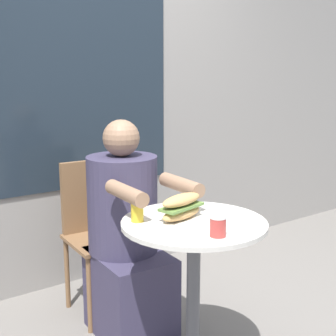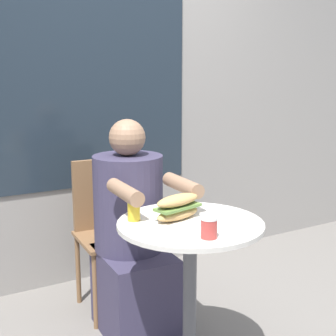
{
  "view_description": "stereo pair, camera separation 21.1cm",
  "coord_description": "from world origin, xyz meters",
  "px_view_note": "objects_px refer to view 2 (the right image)",
  "views": [
    {
      "loc": [
        -1.21,
        -1.49,
        1.37
      ],
      "look_at": [
        0.0,
        0.19,
        0.95
      ],
      "focal_mm": 50.0,
      "sensor_mm": 36.0,
      "label": 1
    },
    {
      "loc": [
        -1.03,
        -1.6,
        1.37
      ],
      "look_at": [
        0.0,
        0.19,
        0.95
      ],
      "focal_mm": 50.0,
      "sensor_mm": 36.0,
      "label": 2
    }
  ],
  "objects_px": {
    "diner_chair": "(107,220)",
    "condiment_bottle": "(134,205)",
    "seated_diner": "(132,243)",
    "drink_cup": "(209,227)",
    "sandwich_on_plate": "(178,209)",
    "cafe_table": "(190,267)"
  },
  "relations": [
    {
      "from": "seated_diner",
      "to": "condiment_bottle",
      "type": "height_order",
      "value": "seated_diner"
    },
    {
      "from": "condiment_bottle",
      "to": "drink_cup",
      "type": "bearing_deg",
      "value": -65.72
    },
    {
      "from": "sandwich_on_plate",
      "to": "condiment_bottle",
      "type": "height_order",
      "value": "condiment_bottle"
    },
    {
      "from": "seated_diner",
      "to": "condiment_bottle",
      "type": "distance_m",
      "value": 0.52
    },
    {
      "from": "condiment_bottle",
      "to": "sandwich_on_plate",
      "type": "bearing_deg",
      "value": -32.92
    },
    {
      "from": "diner_chair",
      "to": "cafe_table",
      "type": "bearing_deg",
      "value": 95.35
    },
    {
      "from": "seated_diner",
      "to": "sandwich_on_plate",
      "type": "height_order",
      "value": "seated_diner"
    },
    {
      "from": "condiment_bottle",
      "to": "diner_chair",
      "type": "bearing_deg",
      "value": 76.73
    },
    {
      "from": "diner_chair",
      "to": "condiment_bottle",
      "type": "xyz_separation_m",
      "value": [
        -0.17,
        -0.72,
        0.29
      ]
    },
    {
      "from": "sandwich_on_plate",
      "to": "drink_cup",
      "type": "xyz_separation_m",
      "value": [
        -0.0,
        -0.24,
        -0.01
      ]
    },
    {
      "from": "sandwich_on_plate",
      "to": "cafe_table",
      "type": "bearing_deg",
      "value": -40.58
    },
    {
      "from": "seated_diner",
      "to": "drink_cup",
      "type": "xyz_separation_m",
      "value": [
        -0.01,
        -0.71,
        0.3
      ]
    },
    {
      "from": "drink_cup",
      "to": "seated_diner",
      "type": "bearing_deg",
      "value": 89.32
    },
    {
      "from": "seated_diner",
      "to": "sandwich_on_plate",
      "type": "relative_size",
      "value": 4.76
    },
    {
      "from": "diner_chair",
      "to": "seated_diner",
      "type": "xyz_separation_m",
      "value": [
        -0.01,
        -0.35,
        -0.03
      ]
    },
    {
      "from": "cafe_table",
      "to": "drink_cup",
      "type": "bearing_deg",
      "value": -102.78
    },
    {
      "from": "cafe_table",
      "to": "drink_cup",
      "type": "xyz_separation_m",
      "value": [
        -0.05,
        -0.2,
        0.25
      ]
    },
    {
      "from": "diner_chair",
      "to": "drink_cup",
      "type": "xyz_separation_m",
      "value": [
        -0.02,
        -1.06,
        0.27
      ]
    },
    {
      "from": "cafe_table",
      "to": "sandwich_on_plate",
      "type": "distance_m",
      "value": 0.27
    },
    {
      "from": "diner_chair",
      "to": "sandwich_on_plate",
      "type": "xyz_separation_m",
      "value": [
        -0.01,
        -0.82,
        0.28
      ]
    },
    {
      "from": "seated_diner",
      "to": "drink_cup",
      "type": "relative_size",
      "value": 13.51
    },
    {
      "from": "cafe_table",
      "to": "condiment_bottle",
      "type": "xyz_separation_m",
      "value": [
        -0.2,
        0.14,
        0.28
      ]
    }
  ]
}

